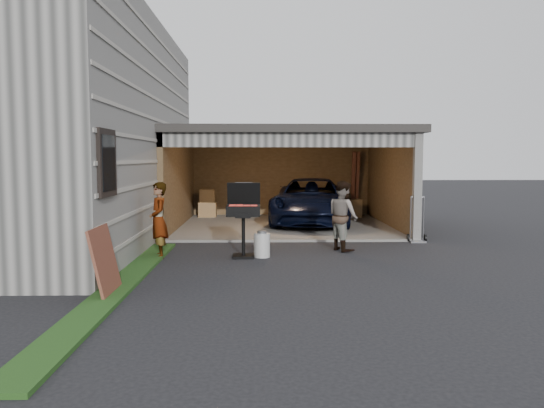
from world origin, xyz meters
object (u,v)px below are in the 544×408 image
Objects in this scene: man at (343,216)px; hand_truck at (417,233)px; propane_tank at (262,245)px; woman at (159,220)px; bbq_grill at (243,213)px; minivan at (311,203)px; plywood_panel at (105,261)px.

man reaches higher than hand_truck.
woman is at bearing -178.65° from propane_tank.
propane_tank is 0.44× the size of hand_truck.
bbq_grill is 3.08× the size of propane_tank.
minivan is 5.58m from propane_tank.
propane_tank is (-1.82, -0.76, -0.53)m from man.
woman is 1.01× the size of man.
man is at bearing 42.25° from plywood_panel.
plywood_panel is at bearing -107.85° from minivan.
man reaches higher than bbq_grill.
hand_truck reaches higher than propane_tank.
propane_tank is at bearing 72.42° from woman.
plywood_panel is at bearing -138.00° from hand_truck.
minivan is 3.17× the size of man.
hand_truck is (6.00, 1.97, -0.57)m from woman.
bbq_grill reaches higher than propane_tank.
woman reaches higher than plywood_panel.
hand_truck reaches higher than plywood_panel.
bbq_grill is 4.71m from hand_truck.
minivan reaches higher than plywood_panel.
plywood_panel is at bearing 108.65° from man.
man is 5.69m from plywood_panel.
minivan is 3.15× the size of woman.
propane_tank is 3.89m from plywood_panel.
minivan reaches higher than hand_truck.
propane_tank is (-1.55, -5.34, -0.44)m from minivan.
bbq_grill is at bearing -152.23° from hand_truck.
woman is 4.05m from man.
hand_truck is at bearing 26.42° from propane_tank.
bbq_grill is (1.76, 0.05, 0.13)m from woman.
propane_tank is 4.31m from hand_truck.
man is 3.11× the size of propane_tank.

